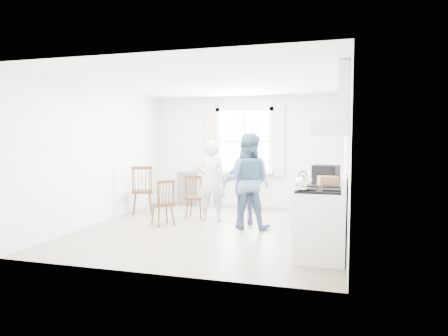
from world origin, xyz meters
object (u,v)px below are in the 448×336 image
Objects in this scene: gas_stove at (320,223)px; windsor_chair_c at (165,198)px; low_cabinet at (327,216)px; windsor_chair_a at (142,185)px; stereo_stack at (326,176)px; person_right at (245,186)px; windsor_chair_b at (194,192)px; person_left at (211,181)px; person_mid at (248,181)px.

gas_stove is 3.10m from windsor_chair_c.
windsor_chair_a is at bearing 158.37° from low_cabinet.
person_right is (-1.48, 1.10, -0.34)m from stereo_stack.
gas_stove is 1.30× the size of windsor_chair_c.
gas_stove is at bearing 114.44° from person_right.
gas_stove is at bearing -39.56° from windsor_chair_b.
stereo_stack is at bearing 86.36° from gas_stove.
person_right reaches higher than gas_stove.
person_left reaches higher than person_right.
person_right reaches higher than windsor_chair_c.
person_right is at bearing -12.81° from windsor_chair_b.
windsor_chair_a is 0.61× the size of person_mid.
windsor_chair_c is (-2.82, 1.29, 0.04)m from gas_stove.
person_left is 0.93× the size of person_mid.
person_left is at bearing 150.73° from low_cabinet.
stereo_stack is at bearing -21.07° from windsor_chair_a.
windsor_chair_b is at bearing 151.77° from low_cabinet.
person_right is at bearing 162.69° from person_left.
person_left is 1.10× the size of person_right.
windsor_chair_c is 0.60× the size of person_right.
person_left is (0.69, 0.65, 0.26)m from windsor_chair_c.
low_cabinet is at bearing -11.47° from windsor_chair_c.
stereo_stack is at bearing 113.02° from low_cabinet.
low_cabinet is 1.04× the size of windsor_chair_c.
person_right is at bearing 143.41° from stereo_stack.
stereo_stack is at bearing -10.57° from windsor_chair_c.
stereo_stack is (0.05, 0.75, 0.57)m from gas_stove.
windsor_chair_a is at bearing 174.66° from windsor_chair_b.
person_right is (1.39, 0.57, 0.19)m from windsor_chair_c.
windsor_chair_b is 0.86m from windsor_chair_c.
person_mid is (2.43, -0.66, 0.22)m from windsor_chair_a.
person_left is (-2.14, 1.94, 0.30)m from gas_stove.
person_left reaches higher than windsor_chair_a.
windsor_chair_c is (-2.89, 0.59, 0.08)m from low_cabinet.
person_mid is (0.81, -0.38, 0.06)m from person_left.
low_cabinet is at bearing 140.18° from person_left.
windsor_chair_a is 0.66× the size of person_left.
gas_stove is at bearing 127.25° from person_left.
stereo_stack is 0.40× the size of windsor_chair_a.
low_cabinet is at bearing 150.53° from person_mid.
windsor_chair_a is at bearing 158.93° from stereo_stack.
windsor_chair_a is 2.53m from person_mid.
person_left is (-2.20, 1.24, 0.34)m from low_cabinet.
windsor_chair_c is 1.51m from person_right.
low_cabinet is 2.97m from windsor_chair_b.
person_mid is at bearing -24.13° from windsor_chair_b.
person_mid is at bearing 10.25° from windsor_chair_c.
gas_stove is 1.24× the size of low_cabinet.
gas_stove is 2.08m from person_mid.
low_cabinet is (0.07, 0.70, -0.03)m from gas_stove.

